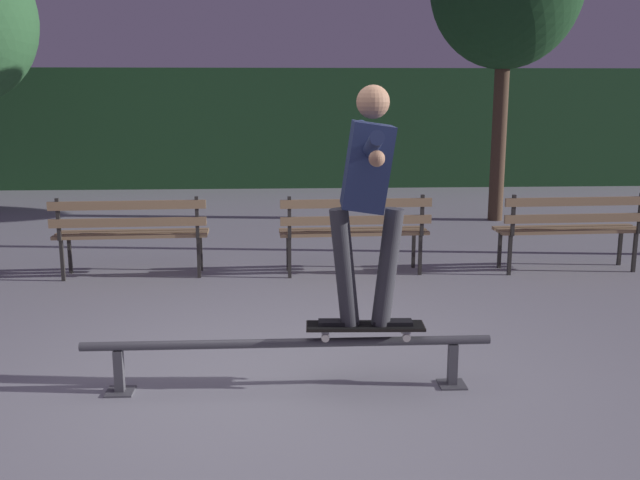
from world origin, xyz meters
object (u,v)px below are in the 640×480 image
at_px(grind_rail, 288,350).
at_px(park_bench_rightmost, 572,224).
at_px(park_bench_right_center, 355,226).
at_px(park_bench_left_center, 131,228).
at_px(skateboard, 365,327).
at_px(skateboarder, 368,186).

xyz_separation_m(grind_rail, park_bench_rightmost, (3.12, 3.02, 0.26)).
bearing_deg(park_bench_rightmost, park_bench_right_center, 180.00).
relative_size(park_bench_left_center, park_bench_right_center, 1.00).
xyz_separation_m(grind_rail, park_bench_left_center, (-1.62, 3.02, 0.26)).
bearing_deg(park_bench_right_center, skateboard, -94.38).
distance_m(skateboard, park_bench_left_center, 3.70).
bearing_deg(skateboarder, park_bench_rightmost, 49.32).
bearing_deg(skateboard, park_bench_rightmost, 49.29).
bearing_deg(skateboarder, skateboard, 177.60).
bearing_deg(park_bench_rightmost, grind_rail, -135.87).
xyz_separation_m(park_bench_left_center, park_bench_right_center, (2.37, 0.00, 0.00)).
relative_size(grind_rail, park_bench_rightmost, 1.68).
xyz_separation_m(skateboard, skateboarder, (0.00, -0.00, 0.94)).
bearing_deg(park_bench_left_center, skateboard, -54.73).
height_order(grind_rail, park_bench_left_center, park_bench_left_center).
height_order(grind_rail, skateboard, skateboard).
distance_m(skateboard, park_bench_rightmost, 3.99).
distance_m(park_bench_left_center, park_bench_rightmost, 4.74).
distance_m(skateboarder, park_bench_rightmost, 4.07).
bearing_deg(park_bench_right_center, park_bench_left_center, 180.00).
height_order(skateboard, park_bench_left_center, park_bench_left_center).
bearing_deg(park_bench_rightmost, park_bench_left_center, 180.00).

